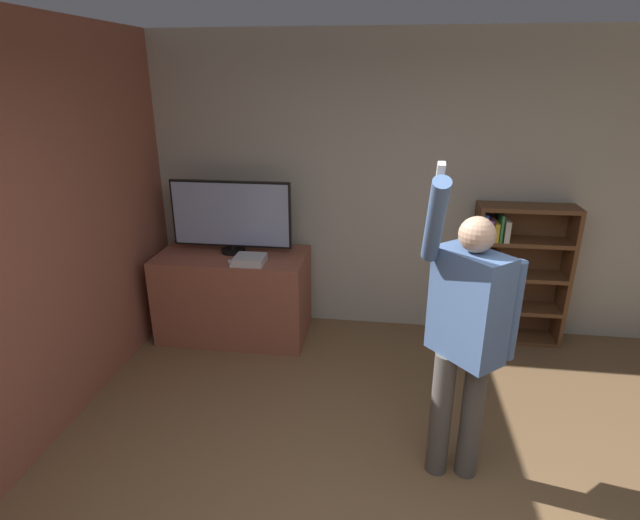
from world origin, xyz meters
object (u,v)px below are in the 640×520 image
Objects in this scene: person at (466,331)px; game_console at (250,260)px; television at (231,216)px; bookshelf at (510,274)px.

game_console is at bearing -170.63° from person.
television reaches higher than bookshelf.
game_console is at bearing -49.13° from television.
person is at bearing -39.68° from game_console.
bookshelf is at bearing 11.47° from game_console.
television is 0.55× the size of person.
person reaches higher than game_console.
game_console is 2.33m from bookshelf.
television is 0.46m from game_console.
person is (1.83, -1.60, -0.15)m from television.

